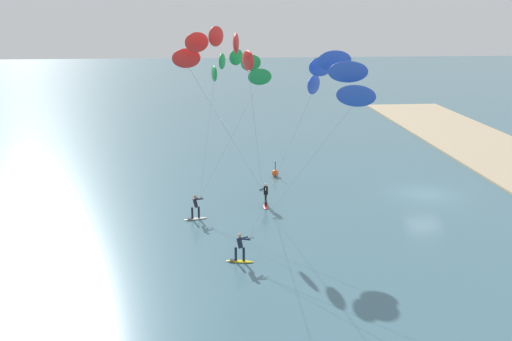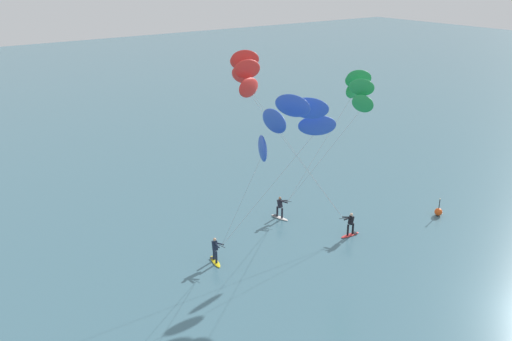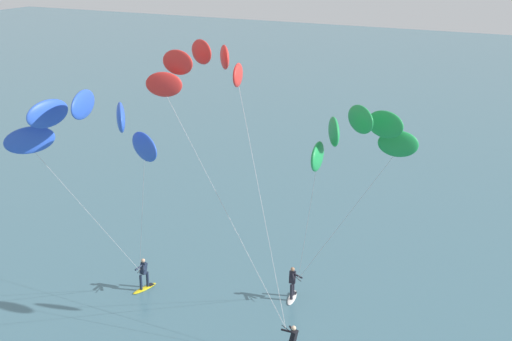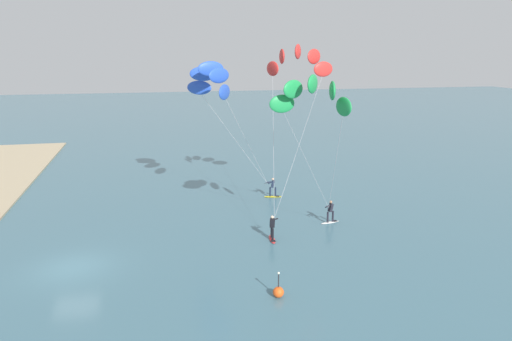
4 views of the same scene
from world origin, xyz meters
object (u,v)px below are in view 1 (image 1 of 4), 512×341
at_px(kitesurfer_nearshore, 235,72).
at_px(kitesurfer_mid_water, 219,56).
at_px(kitesurfer_far_out, 331,82).
at_px(marker_buoy, 275,173).

bearing_deg(kitesurfer_nearshore, kitesurfer_mid_water, 170.56).
relative_size(kitesurfer_mid_water, kitesurfer_far_out, 1.11).
height_order(kitesurfer_mid_water, marker_buoy, kitesurfer_mid_water).
bearing_deg(marker_buoy, kitesurfer_nearshore, 148.50).
relative_size(kitesurfer_mid_water, marker_buoy, 9.08).
bearing_deg(kitesurfer_far_out, kitesurfer_nearshore, 26.41).
bearing_deg(kitesurfer_far_out, marker_buoy, 4.14).
bearing_deg(kitesurfer_nearshore, marker_buoy, -31.50).
distance_m(kitesurfer_nearshore, marker_buoy, 11.19).
bearing_deg(marker_buoy, kitesurfer_far_out, -175.86).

